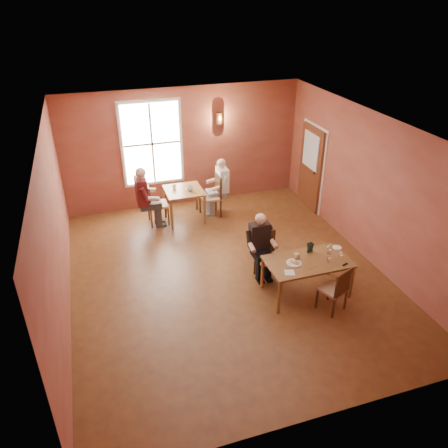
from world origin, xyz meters
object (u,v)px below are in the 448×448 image
object	(u,v)px
second_table	(185,204)
diner_maroon	(156,196)
diner_main	(269,251)
chair_diner_main	(268,257)
main_table	(306,277)
chair_empty	(333,289)
chair_diner_maroon	(158,204)
chair_diner_white	(210,196)
diner_white	(211,190)

from	to	relation	value
second_table	diner_maroon	distance (m)	0.76
diner_maroon	diner_main	bearing A→B (deg)	29.37
chair_diner_main	main_table	bearing A→B (deg)	127.57
main_table	diner_maroon	distance (m)	4.17
main_table	chair_empty	distance (m)	0.61
chair_empty	chair_diner_maroon	size ratio (longest dim) A/B	0.87
diner_main	chair_diner_maroon	size ratio (longest dim) A/B	1.25
chair_diner_main	diner_maroon	size ratio (longest dim) A/B	0.66
chair_diner_main	chair_diner_white	world-z (taller)	chair_diner_white
diner_main	diner_maroon	xyz separation A→B (m)	(-1.65, 2.94, 0.09)
chair_empty	chair_diner_main	bearing A→B (deg)	96.74
chair_diner_maroon	chair_empty	bearing A→B (deg)	29.60
chair_diner_white	diner_maroon	size ratio (longest dim) A/B	0.72
diner_main	chair_empty	distance (m)	1.40
chair_diner_main	chair_diner_maroon	distance (m)	3.33
main_table	diner_main	distance (m)	0.84
chair_empty	diner_white	size ratio (longest dim) A/B	0.65
chair_diner_main	diner_white	world-z (taller)	diner_white
chair_diner_main	diner_main	distance (m)	0.16
chair_diner_white	diner_maroon	world-z (taller)	diner_maroon
chair_diner_maroon	diner_maroon	distance (m)	0.22
chair_diner_main	diner_maroon	bearing A→B (deg)	-60.37
chair_empty	chair_diner_maroon	world-z (taller)	chair_diner_maroon
chair_empty	diner_white	bearing A→B (deg)	79.93
chair_diner_main	diner_maroon	world-z (taller)	diner_maroon
second_table	chair_diner_maroon	size ratio (longest dim) A/B	0.87
chair_diner_maroon	chair_diner_main	bearing A→B (deg)	29.18
diner_white	chair_diner_main	bearing A→B (deg)	-174.24
chair_empty	second_table	size ratio (longest dim) A/B	1.00
chair_diner_white	diner_white	world-z (taller)	diner_white
chair_diner_main	diner_maroon	xyz separation A→B (m)	(-1.65, 2.91, 0.25)
chair_empty	chair_diner_white	distance (m)	4.25
second_table	diner_white	size ratio (longest dim) A/B	0.65
diner_white	main_table	bearing A→B (deg)	-167.43
diner_main	second_table	xyz separation A→B (m)	(-0.97, 2.94, -0.25)
diner_main	chair_diner_maroon	bearing A→B (deg)	-61.07
diner_main	chair_empty	world-z (taller)	diner_main
second_table	diner_white	distance (m)	0.74
main_table	chair_empty	size ratio (longest dim) A/B	1.72
diner_main	second_table	bearing A→B (deg)	-71.67
diner_main	diner_maroon	world-z (taller)	diner_maroon
diner_main	chair_diner_white	xyz separation A→B (m)	(-0.32, 2.94, -0.11)
main_table	diner_maroon	world-z (taller)	diner_maroon
diner_main	chair_empty	xyz separation A→B (m)	(0.72, -1.18, -0.20)
second_table	chair_diner_white	distance (m)	0.66
second_table	chair_diner_white	world-z (taller)	chair_diner_white
main_table	second_table	bearing A→B (deg)	112.50
main_table	chair_diner_white	distance (m)	3.65
main_table	chair_diner_white	xyz separation A→B (m)	(-0.82, 3.56, 0.17)
diner_white	chair_diner_maroon	size ratio (longest dim) A/B	1.34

